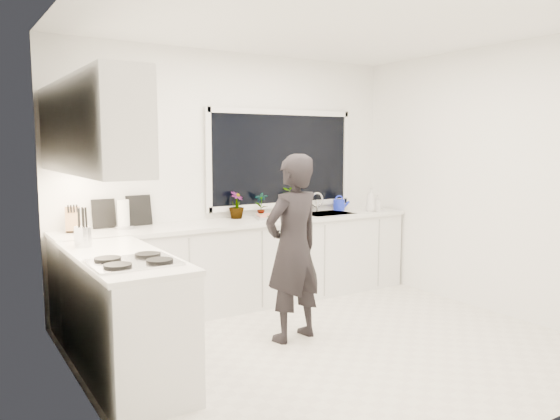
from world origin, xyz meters
TOP-DOWN VIEW (x-y plane):
  - floor at (0.00, 0.00)m, footprint 4.00×3.50m
  - wall_back at (0.00, 1.76)m, footprint 4.00×0.02m
  - wall_left at (-2.01, 0.00)m, footprint 0.02×3.50m
  - wall_right at (2.01, 0.00)m, footprint 0.02×3.50m
  - ceiling at (0.00, 0.00)m, footprint 4.00×3.50m
  - window at (0.60, 1.73)m, footprint 1.80×0.02m
  - base_cabinets_back at (0.00, 1.45)m, footprint 3.92×0.58m
  - base_cabinets_left at (-1.67, 0.35)m, footprint 0.58×1.60m
  - countertop_back at (0.00, 1.44)m, footprint 3.94×0.62m
  - countertop_left at (-1.67, 0.35)m, footprint 0.62×1.60m
  - upper_cabinets at (-1.79, 0.70)m, footprint 0.34×2.10m
  - sink at (1.05, 1.45)m, footprint 0.58×0.42m
  - faucet at (1.05, 1.65)m, footprint 0.03×0.03m
  - stovetop at (-1.69, -0.00)m, footprint 0.56×0.48m
  - person at (-0.18, 0.31)m, footprint 0.65×0.49m
  - pizza_tray at (0.34, 1.42)m, footprint 0.54×0.47m
  - pizza at (0.34, 1.42)m, footprint 0.49×0.42m
  - watering_can at (1.36, 1.61)m, footprint 0.19×0.19m
  - paper_towel_roll at (-1.29, 1.55)m, footprint 0.12×0.12m
  - knife_block at (-1.75, 1.59)m, footprint 0.15×0.12m
  - utensil_crock at (-1.84, 0.80)m, footprint 0.14×0.14m
  - picture_frame_large at (-1.44, 1.69)m, footprint 0.22×0.03m
  - picture_frame_small at (-1.10, 1.69)m, footprint 0.25×0.03m
  - herb_plants at (0.46, 1.61)m, footprint 1.03×0.28m
  - soap_bottles at (1.62, 1.30)m, footprint 0.23×0.14m

SIDE VIEW (x-z plane):
  - floor at x=0.00m, z-range -0.02..0.00m
  - base_cabinets_back at x=0.00m, z-range 0.00..0.88m
  - base_cabinets_left at x=-1.67m, z-range 0.00..0.88m
  - person at x=-0.18m, z-range 0.00..1.64m
  - sink at x=1.05m, z-range 0.80..0.94m
  - countertop_back at x=0.00m, z-range 0.88..0.92m
  - countertop_left at x=-1.67m, z-range 0.88..0.92m
  - stovetop at x=-1.69m, z-range 0.92..0.95m
  - pizza_tray at x=0.34m, z-range 0.92..0.95m
  - pizza at x=0.34m, z-range 0.95..0.96m
  - watering_can at x=1.36m, z-range 0.92..1.05m
  - utensil_crock at x=-1.84m, z-range 0.92..1.08m
  - faucet at x=1.05m, z-range 0.92..1.14m
  - knife_block at x=-1.75m, z-range 0.92..1.14m
  - paper_towel_roll at x=-1.29m, z-range 0.92..1.18m
  - soap_bottles at x=1.62m, z-range 0.91..1.20m
  - picture_frame_large at x=-1.44m, z-range 0.92..1.20m
  - herb_plants at x=0.46m, z-range 0.92..1.22m
  - picture_frame_small at x=-1.10m, z-range 0.92..1.22m
  - wall_back at x=0.00m, z-range 0.00..2.70m
  - wall_left at x=-2.01m, z-range 0.00..2.70m
  - wall_right at x=2.01m, z-range 0.00..2.70m
  - window at x=0.60m, z-range 1.05..2.05m
  - upper_cabinets at x=-1.79m, z-range 1.50..2.20m
  - ceiling at x=0.00m, z-range 2.70..2.72m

